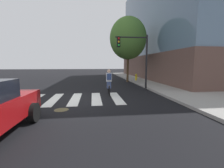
# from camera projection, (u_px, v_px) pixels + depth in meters

# --- Properties ---
(ground_plane) EXTENTS (120.00, 120.00, 0.00)m
(ground_plane) POSITION_uv_depth(u_px,v_px,m) (74.00, 99.00, 9.12)
(ground_plane) COLOR black
(sidewalk) EXTENTS (6.50, 50.00, 0.15)m
(sidewalk) POSITION_uv_depth(u_px,v_px,m) (210.00, 94.00, 10.20)
(sidewalk) COLOR gray
(sidewalk) RESTS_ON ground
(crosswalk_stripes) EXTENTS (6.65, 3.42, 0.01)m
(crosswalk_stripes) POSITION_uv_depth(u_px,v_px,m) (65.00, 99.00, 9.05)
(crosswalk_stripes) COLOR silver
(crosswalk_stripes) RESTS_ON ground
(manhole_cover) EXTENTS (0.64, 0.64, 0.01)m
(manhole_cover) POSITION_uv_depth(u_px,v_px,m) (61.00, 110.00, 6.93)
(manhole_cover) COLOR #473D1E
(manhole_cover) RESTS_ON ground
(cyclist) EXTENTS (0.37, 1.71, 1.69)m
(cyclist) POSITION_uv_depth(u_px,v_px,m) (109.00, 82.00, 10.24)
(cyclist) COLOR black
(cyclist) RESTS_ON ground
(traffic_light_near) EXTENTS (2.47, 0.28, 4.20)m
(traffic_light_near) POSITION_uv_depth(u_px,v_px,m) (136.00, 53.00, 11.60)
(traffic_light_near) COLOR black
(traffic_light_near) RESTS_ON ground
(fire_hydrant) EXTENTS (0.33, 0.22, 0.78)m
(fire_hydrant) POSITION_uv_depth(u_px,v_px,m) (136.00, 77.00, 18.25)
(fire_hydrant) COLOR gold
(fire_hydrant) RESTS_ON sidewalk
(street_tree_near) EXTENTS (4.09, 4.09, 7.27)m
(street_tree_near) POSITION_uv_depth(u_px,v_px,m) (128.00, 38.00, 17.35)
(street_tree_near) COLOR #4C3823
(street_tree_near) RESTS_ON ground
(corner_building) EXTENTS (19.55, 23.05, 14.36)m
(corner_building) POSITION_uv_depth(u_px,v_px,m) (208.00, 28.00, 22.16)
(corner_building) COLOR brown
(corner_building) RESTS_ON ground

